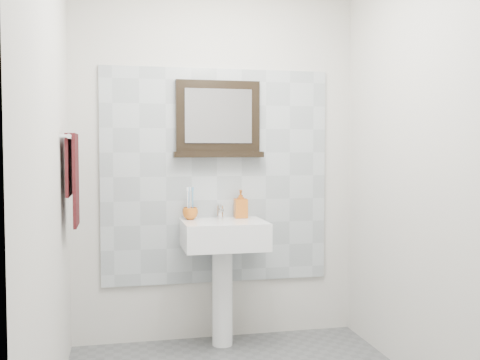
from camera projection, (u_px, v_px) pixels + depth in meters
name	position (u px, v px, depth m)	size (l,w,h in m)	color
back_wall	(216.00, 162.00, 3.95)	(2.00, 0.01, 2.50)	beige
front_wall	(335.00, 175.00, 1.80)	(2.00, 0.01, 2.50)	beige
left_wall	(49.00, 167.00, 2.66)	(0.01, 2.20, 2.50)	beige
right_wall	(430.00, 165.00, 3.09)	(0.01, 2.20, 2.50)	beige
splashback	(217.00, 176.00, 3.94)	(1.60, 0.02, 1.50)	#A1AAAF
pedestal_sink	(224.00, 248.00, 3.76)	(0.55, 0.44, 0.96)	white
toothbrush_cup	(190.00, 213.00, 3.82)	(0.10, 0.10, 0.08)	#C25F16
toothbrushes	(190.00, 201.00, 3.82)	(0.05, 0.04, 0.21)	white
soap_dispenser	(241.00, 204.00, 3.91)	(0.09, 0.09, 0.20)	#B23D14
framed_mirror	(218.00, 121.00, 3.90)	(0.63, 0.11, 0.53)	black
towel_bar	(71.00, 137.00, 3.31)	(0.07, 0.40, 0.03)	silver
hand_towel	(73.00, 173.00, 3.32)	(0.06, 0.30, 0.55)	black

